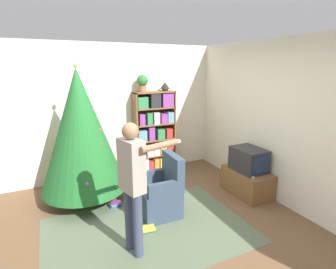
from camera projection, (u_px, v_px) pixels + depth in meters
ground_plane at (164, 227)px, 3.64m from camera, size 14.00×14.00×0.00m
wall_back at (119, 111)px, 5.21m from camera, size 8.00×0.10×2.60m
wall_right at (280, 123)px, 4.16m from camera, size 0.10×8.00×2.60m
area_rug at (148, 230)px, 3.56m from camera, size 2.68×1.82×0.01m
bookshelf at (155, 133)px, 5.41m from camera, size 0.85×0.29×1.69m
tv_stand at (247, 182)px, 4.55m from camera, size 0.50×0.84×0.44m
television at (249, 159)px, 4.45m from camera, size 0.42×0.57×0.39m
game_remote at (251, 176)px, 4.21m from camera, size 0.04×0.12×0.02m
christmas_tree at (81, 131)px, 4.10m from camera, size 1.35×1.35×2.22m
armchair at (161, 194)px, 3.90m from camera, size 0.58×0.57×0.92m
standing_person at (133, 179)px, 2.93m from camera, size 0.70×0.46×1.59m
potted_plant at (142, 82)px, 5.06m from camera, size 0.22×0.22×0.33m
table_lamp at (165, 86)px, 5.28m from camera, size 0.20×0.20×0.18m
book_pile_near_tree at (115, 204)px, 4.17m from camera, size 0.20×0.16×0.08m
book_pile_by_chair at (148, 229)px, 3.55m from camera, size 0.22×0.16×0.06m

